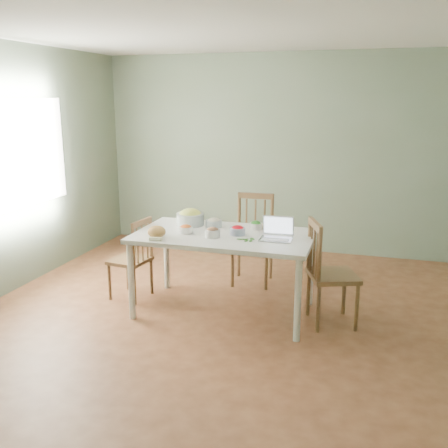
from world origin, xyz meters
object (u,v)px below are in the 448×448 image
(chair_far, at_px, (252,240))
(chair_left, at_px, (130,258))
(dining_table, at_px, (224,273))
(laptop, at_px, (276,229))
(bread_boule, at_px, (157,232))
(chair_right, at_px, (333,273))
(bowl_squash, at_px, (190,217))

(chair_far, height_order, chair_left, chair_far)
(dining_table, distance_m, laptop, 0.74)
(bread_boule, height_order, laptop, laptop)
(chair_far, distance_m, chair_right, 1.29)
(dining_table, relative_size, chair_left, 1.98)
(laptop, bearing_deg, chair_right, 9.21)
(chair_far, bearing_deg, bread_boule, -122.40)
(chair_far, height_order, bowl_squash, chair_far)
(bread_boule, relative_size, laptop, 0.58)
(bread_boule, distance_m, laptop, 1.13)
(chair_right, relative_size, laptop, 3.36)
(bowl_squash, bearing_deg, chair_far, 51.03)
(bread_boule, height_order, bowl_squash, bowl_squash)
(dining_table, relative_size, chair_far, 1.68)
(chair_far, xyz_separation_m, bread_boule, (-0.65, -1.19, 0.35))
(bread_boule, relative_size, bowl_squash, 0.61)
(dining_table, xyz_separation_m, bread_boule, (-0.57, -0.31, 0.46))
(dining_table, bearing_deg, bread_boule, -151.63)
(dining_table, bearing_deg, laptop, -6.77)
(chair_left, xyz_separation_m, laptop, (1.60, -0.13, 0.48))
(chair_left, xyz_separation_m, chair_right, (2.14, -0.03, 0.07))
(bread_boule, xyz_separation_m, laptop, (1.10, 0.25, 0.05))
(dining_table, relative_size, bowl_squash, 6.02)
(chair_left, distance_m, bread_boule, 0.76)
(bread_boule, bearing_deg, dining_table, 28.37)
(chair_left, bearing_deg, laptop, 92.11)
(laptop, bearing_deg, chair_far, 113.85)
(dining_table, height_order, chair_right, chair_right)
(chair_right, bearing_deg, bowl_squash, 61.21)
(dining_table, height_order, chair_left, chair_left)
(dining_table, bearing_deg, chair_far, 85.36)
(chair_left, relative_size, bread_boule, 5.03)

